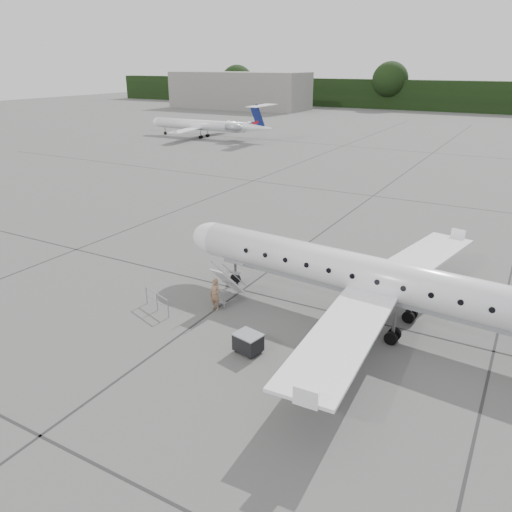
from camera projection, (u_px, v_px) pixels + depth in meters
The scene contains 8 objects.
ground at pixel (297, 346), 23.42m from camera, with size 320.00×320.00×0.00m, color #60605E.
terminal_building at pixel (239, 90), 142.99m from camera, with size 40.00×14.00×10.00m, color slate.
main_regional_jet at pixel (389, 261), 23.98m from camera, with size 27.41×19.74×7.03m, color white, non-canonical shape.
airstair at pixel (229, 283), 27.46m from camera, with size 0.85×2.17×2.20m, color white, non-canonical shape.
passenger at pixel (215, 294), 26.58m from camera, with size 0.65×0.43×1.78m, color #88644A.
safety_railing at pixel (157, 302), 26.60m from camera, with size 2.20×0.08×1.00m, color gray, non-canonical shape.
baggage_cart at pixel (248, 343), 22.74m from camera, with size 1.16×0.94×1.00m, color black, non-canonical shape.
bg_regional_left at pixel (200, 120), 87.70m from camera, with size 23.18×16.69×6.08m, color white, non-canonical shape.
Camera 1 is at (8.31, -18.62, 12.42)m, focal length 35.00 mm.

